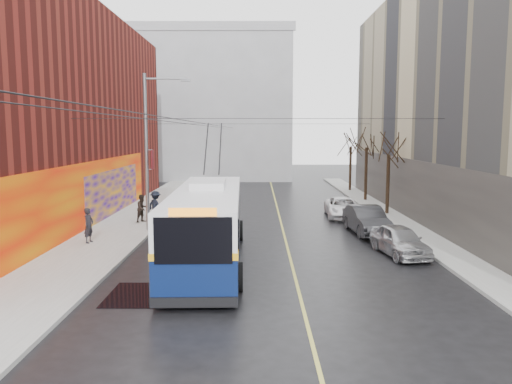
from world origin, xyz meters
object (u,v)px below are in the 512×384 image
(tree_near, at_px, (389,143))
(pedestrian_c, at_px, (156,206))
(parked_car_b, at_px, (367,220))
(tree_far, at_px, (351,138))
(parked_car_c, at_px, (343,208))
(trolleybus, at_px, (208,223))
(following_car, at_px, (214,203))
(pedestrian_a, at_px, (89,225))
(pedestrian_b, at_px, (142,208))
(streetlight_pole, at_px, (149,148))
(parked_car_a, at_px, (400,240))
(tree_mid, at_px, (367,138))

(tree_near, relative_size, pedestrian_c, 3.40)
(pedestrian_c, bearing_deg, parked_car_b, -157.32)
(tree_far, relative_size, parked_car_b, 1.37)
(parked_car_c, bearing_deg, tree_far, 80.06)
(trolleybus, height_order, following_car, trolleybus)
(tree_near, xyz_separation_m, following_car, (-12.15, 1.28, -4.31))
(tree_near, distance_m, following_car, 12.96)
(tree_far, height_order, parked_car_c, tree_far)
(pedestrian_a, height_order, pedestrian_c, pedestrian_c)
(trolleybus, distance_m, pedestrian_c, 10.54)
(pedestrian_b, relative_size, pedestrian_c, 0.92)
(streetlight_pole, xyz_separation_m, parked_car_a, (12.80, -5.34, -4.14))
(streetlight_pole, height_order, pedestrian_c, streetlight_pole)
(trolleybus, relative_size, parked_car_a, 3.19)
(tree_mid, height_order, tree_far, tree_mid)
(tree_near, distance_m, pedestrian_c, 16.23)
(tree_mid, bearing_deg, parked_car_b, -101.85)
(following_car, distance_m, pedestrian_a, 11.94)
(following_car, distance_m, pedestrian_b, 6.25)
(following_car, xyz_separation_m, pedestrian_c, (-3.35, -4.11, 0.43))
(tree_near, xyz_separation_m, pedestrian_c, (-15.50, -2.83, -3.89))
(tree_far, xyz_separation_m, trolleybus, (-11.22, -26.44, -3.40))
(tree_near, height_order, pedestrian_a, tree_near)
(tree_far, bearing_deg, pedestrian_a, -126.98)
(trolleybus, height_order, pedestrian_a, trolleybus)
(following_car, bearing_deg, parked_car_a, -53.90)
(following_car, bearing_deg, pedestrian_b, -132.18)
(tree_near, bearing_deg, following_car, 173.97)
(tree_far, distance_m, following_car, 18.15)
(pedestrian_c, bearing_deg, tree_mid, -109.41)
(pedestrian_c, bearing_deg, pedestrian_a, 110.51)
(pedestrian_a, bearing_deg, pedestrian_c, -5.58)
(following_car, relative_size, pedestrian_c, 2.07)
(trolleybus, relative_size, parked_car_b, 2.78)
(parked_car_b, xyz_separation_m, pedestrian_b, (-13.40, 2.89, 0.23))
(tree_near, relative_size, tree_mid, 0.96)
(tree_mid, bearing_deg, tree_far, 90.00)
(parked_car_a, height_order, parked_car_b, parked_car_b)
(tree_mid, height_order, pedestrian_c, tree_mid)
(pedestrian_b, bearing_deg, trolleybus, -114.25)
(tree_far, height_order, pedestrian_c, tree_far)
(parked_car_c, relative_size, pedestrian_b, 2.76)
(tree_mid, height_order, parked_car_a, tree_mid)
(pedestrian_a, bearing_deg, trolleybus, -103.77)
(following_car, xyz_separation_m, pedestrian_a, (-5.43, -10.63, 0.38))
(parked_car_b, xyz_separation_m, pedestrian_a, (-14.78, -2.99, 0.25))
(trolleybus, relative_size, pedestrian_c, 7.08)
(streetlight_pole, height_order, trolleybus, streetlight_pole)
(tree_far, bearing_deg, parked_car_c, -102.16)
(parked_car_c, bearing_deg, streetlight_pole, -154.45)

